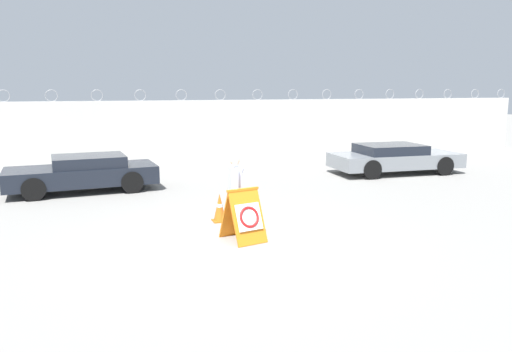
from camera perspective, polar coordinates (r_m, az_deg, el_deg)
name	(u,v)px	position (r m, az deg, el deg)	size (l,w,h in m)	color
ground_plane	(238,239)	(10.67, -2.05, -7.17)	(90.00, 90.00, 0.00)	gray
perimeter_wall	(162,132)	(21.21, -10.66, 4.93)	(36.00, 0.30, 3.09)	silver
barricade_sign	(244,215)	(10.40, -1.35, -4.47)	(0.88, 1.01, 1.11)	orange
security_guard	(235,190)	(10.91, -2.41, -1.62)	(0.42, 0.62, 1.72)	#514C42
traffic_cone_near	(220,208)	(11.95, -4.18, -3.63)	(0.34, 0.34, 0.68)	orange
parked_car_front_coupe	(83,173)	(16.23, -19.12, 0.35)	(4.54, 2.15, 1.11)	black
parked_car_far_side	(394,158)	(19.30, 15.51, 2.01)	(4.84, 2.19, 1.09)	black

